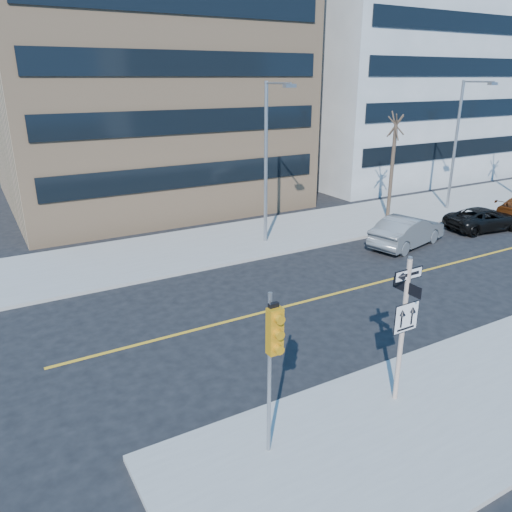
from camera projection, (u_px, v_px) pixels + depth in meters
ground at (336, 360)px, 15.58m from camera, size 120.00×120.00×0.00m
far_sidewalk at (435, 206)px, 33.78m from camera, size 66.00×6.00×0.15m
road_centerline at (478, 257)px, 24.47m from camera, size 40.00×0.14×0.01m
sign_pole at (404, 322)px, 12.70m from camera, size 0.92×0.92×4.06m
traffic_signal at (274, 344)px, 10.50m from camera, size 0.32×0.45×4.00m
parked_car_b at (407, 231)px, 25.77m from camera, size 2.83×5.14×1.61m
parked_car_c at (484, 219)px, 28.59m from camera, size 2.81×4.89×1.28m
streetlight_a at (268, 153)px, 24.61m from camera, size 0.55×2.25×8.00m
streetlight_b at (460, 137)px, 31.18m from camera, size 0.55×2.25×8.00m
street_tree_west at (396, 128)px, 29.02m from camera, size 1.80×1.80×6.35m
building_brick at (135, 66)px, 33.85m from camera, size 18.00×18.00×18.00m
building_grey_mid at (385, 87)px, 43.86m from camera, size 20.00×16.00×15.00m
building_grey_far at (505, 80)px, 55.99m from camera, size 18.00×18.00×16.00m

